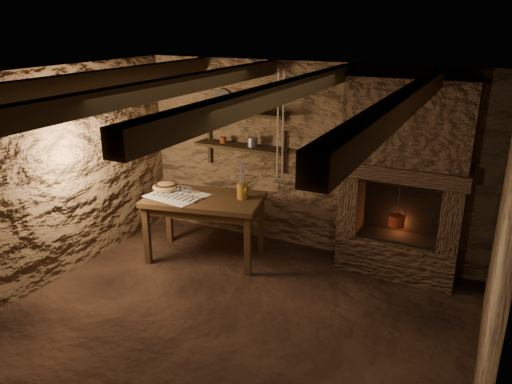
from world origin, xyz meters
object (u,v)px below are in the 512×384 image
at_px(red_pot, 397,220).
at_px(work_table, 205,225).
at_px(iron_stockpot, 256,105).
at_px(wooden_bowl, 166,187).
at_px(stoneware_jug, 242,183).

bearing_deg(red_pot, work_table, -165.26).
height_order(work_table, iron_stockpot, iron_stockpot).
xyz_separation_m(work_table, red_pot, (2.22, 0.58, 0.26)).
distance_m(work_table, wooden_bowl, 0.71).
bearing_deg(wooden_bowl, work_table, -1.72).
relative_size(work_table, iron_stockpot, 6.71).
height_order(iron_stockpot, red_pot, iron_stockpot).
distance_m(work_table, iron_stockpot, 1.63).
relative_size(stoneware_jug, red_pot, 0.83).
relative_size(wooden_bowl, iron_stockpot, 1.47).
distance_m(wooden_bowl, iron_stockpot, 1.54).
relative_size(iron_stockpot, red_pot, 0.43).
xyz_separation_m(stoneware_jug, wooden_bowl, (-1.03, -0.14, -0.15)).
bearing_deg(stoneware_jug, work_table, -146.01).
bearing_deg(wooden_bowl, iron_stockpot, 36.27).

